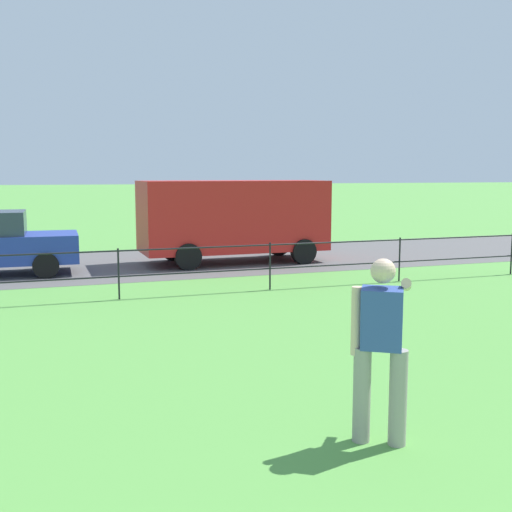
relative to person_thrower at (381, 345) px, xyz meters
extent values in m
cube|color=#565454|center=(0.14, 12.24, -0.91)|extent=(80.00, 6.12, 0.01)
cylinder|color=black|center=(-1.42, 7.39, -0.41)|extent=(0.04, 0.04, 1.00)
cylinder|color=black|center=(1.70, 7.39, -0.41)|extent=(0.04, 0.04, 1.00)
cylinder|color=black|center=(4.83, 7.39, -0.41)|extent=(0.04, 0.04, 1.00)
cylinder|color=black|center=(7.96, 7.39, -0.41)|extent=(0.04, 0.04, 1.00)
cylinder|color=black|center=(0.14, 7.39, -0.46)|extent=(28.16, 0.03, 0.03)
cylinder|color=black|center=(0.14, 7.39, 0.04)|extent=(28.16, 0.03, 0.03)
cylinder|color=gray|center=(-0.14, 0.08, -0.47)|extent=(0.16, 0.16, 0.88)
cylinder|color=gray|center=(0.13, -0.10, -0.47)|extent=(0.16, 0.16, 0.88)
cube|color=#334C99|center=(-0.01, -0.01, 0.24)|extent=(0.45, 0.42, 0.57)
sphere|color=beige|center=(-0.01, -0.01, 0.67)|extent=(0.22, 0.22, 0.22)
cylinder|color=beige|center=(0.33, 0.13, 0.50)|extent=(0.42, 0.57, 0.22)
cylinder|color=beige|center=(-0.20, 0.11, 0.21)|extent=(0.09, 0.09, 0.62)
cylinder|color=black|center=(-2.69, 12.08, -0.61)|extent=(0.60, 0.21, 0.60)
cylinder|color=black|center=(-2.73, 10.47, -0.61)|extent=(0.60, 0.21, 0.60)
cube|color=red|center=(2.18, 11.57, 0.38)|extent=(5.02, 2.00, 1.90)
cube|color=#283342|center=(4.18, 11.59, 0.71)|extent=(0.13, 1.67, 0.76)
cylinder|color=black|center=(3.88, 12.52, -0.57)|extent=(0.68, 0.25, 0.68)
cylinder|color=black|center=(3.89, 10.66, -0.57)|extent=(0.68, 0.25, 0.68)
cylinder|color=black|center=(0.68, 12.49, -0.57)|extent=(0.68, 0.25, 0.68)
cylinder|color=black|center=(0.69, 10.63, -0.57)|extent=(0.68, 0.25, 0.68)
camera|label=1|loc=(-2.83, -4.74, 1.51)|focal=43.80mm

